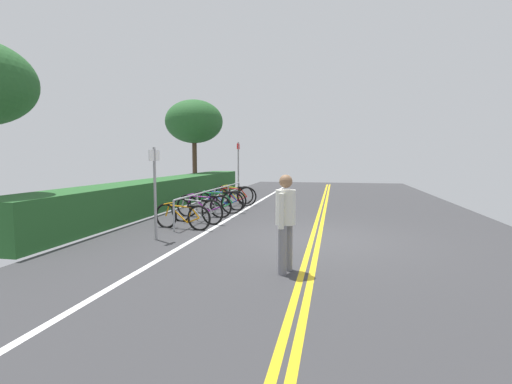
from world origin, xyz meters
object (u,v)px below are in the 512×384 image
(bicycle_3, at_px, (217,202))
(bicycle_5, at_px, (233,196))
(bicycle_1, at_px, (196,211))
(bicycle_6, at_px, (234,194))
(tree_mid, at_px, (194,122))
(bicycle_0, at_px, (182,216))
(sign_post_far, at_px, (238,166))
(bike_rack, at_px, (215,194))
(sign_post_near, at_px, (155,184))
(bicycle_2, at_px, (204,206))
(bicycle_4, at_px, (222,200))
(pedestrian, at_px, (286,217))

(bicycle_3, height_order, bicycle_5, bicycle_3)
(bicycle_1, relative_size, bicycle_3, 0.99)
(bicycle_3, distance_m, bicycle_6, 2.87)
(tree_mid, bearing_deg, bicycle_0, -161.18)
(sign_post_far, bearing_deg, bicycle_3, -175.97)
(bicycle_3, xyz_separation_m, bicycle_6, (2.86, 0.17, -0.02))
(bicycle_0, relative_size, bicycle_3, 0.93)
(bike_rack, distance_m, bicycle_5, 1.93)
(bicycle_0, distance_m, bicycle_3, 2.78)
(bike_rack, height_order, bicycle_1, bike_rack)
(bicycle_5, distance_m, sign_post_far, 2.34)
(sign_post_near, bearing_deg, sign_post_far, 1.21)
(bicycle_2, bearing_deg, bicycle_3, -11.58)
(bicycle_4, distance_m, bicycle_6, 1.94)
(bicycle_5, xyz_separation_m, sign_post_near, (-6.14, 0.13, 0.89))
(bike_rack, relative_size, bicycle_2, 3.69)
(bike_rack, bearing_deg, pedestrian, -152.77)
(bicycle_4, height_order, sign_post_near, sign_post_near)
(bicycle_2, bearing_deg, bike_rack, -4.76)
(bicycle_0, height_order, tree_mid, tree_mid)
(bicycle_4, xyz_separation_m, tree_mid, (6.15, 3.33, 3.32))
(bicycle_4, bearing_deg, bicycle_6, 2.83)
(bicycle_1, xyz_separation_m, bicycle_2, (1.07, 0.15, -0.00))
(bicycle_4, bearing_deg, bicycle_5, -5.53)
(bicycle_1, relative_size, tree_mid, 0.36)
(bicycle_2, height_order, bicycle_6, bicycle_6)
(bicycle_5, relative_size, bicycle_6, 1.03)
(bicycle_3, bearing_deg, sign_post_near, 178.47)
(bicycle_4, xyz_separation_m, pedestrian, (-6.91, -3.11, 0.56))
(bicycle_3, distance_m, bicycle_5, 1.98)
(sign_post_far, bearing_deg, bicycle_6, -174.65)
(bicycle_1, bearing_deg, bicycle_3, -0.41)
(bicycle_1, bearing_deg, bicycle_4, 1.36)
(bicycle_2, height_order, bicycle_5, bicycle_5)
(bicycle_2, bearing_deg, bicycle_6, 0.22)
(bicycle_1, height_order, pedestrian, pedestrian)
(bicycle_0, distance_m, tree_mid, 10.93)
(pedestrian, bearing_deg, bicycle_6, 19.89)
(bike_rack, bearing_deg, bicycle_3, -128.12)
(bicycle_5, distance_m, sign_post_near, 6.20)
(bike_rack, bearing_deg, sign_post_far, 2.81)
(bicycle_5, height_order, sign_post_near, sign_post_near)
(bicycle_6, bearing_deg, bicycle_5, -167.31)
(bicycle_1, relative_size, sign_post_near, 0.85)
(bicycle_0, xyz_separation_m, bicycle_1, (0.93, -0.04, 0.02))
(bike_rack, distance_m, bicycle_2, 0.90)
(bicycle_3, relative_size, sign_post_near, 0.85)
(bicycle_0, distance_m, bicycle_2, 2.00)
(sign_post_near, distance_m, tree_mid, 11.95)
(sign_post_near, bearing_deg, bicycle_6, 0.52)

